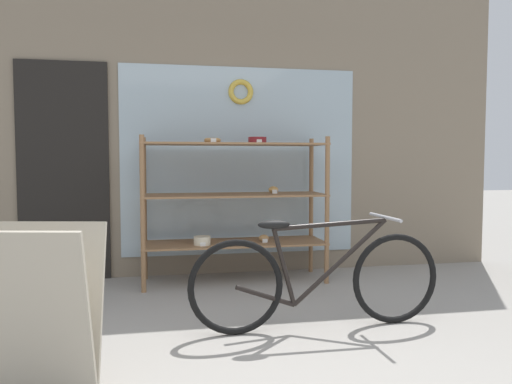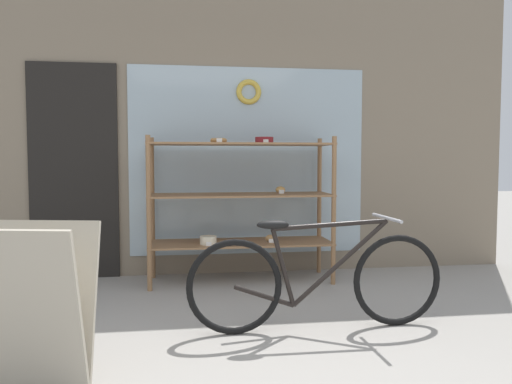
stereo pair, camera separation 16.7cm
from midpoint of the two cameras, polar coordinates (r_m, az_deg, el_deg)
The scene contains 4 objects.
storefront_facade at distance 5.13m, azimuth -2.68°, elevation 7.20°, with size 5.99×0.13×3.02m.
display_case at distance 4.74m, azimuth -0.75°, elevation -0.45°, with size 1.73×0.55×1.38m.
bicycle at distance 3.48m, azimuth 8.37°, elevation -9.88°, with size 1.79×0.46×0.77m.
sandwich_board at distance 2.73m, azimuth -22.76°, elevation -12.22°, with size 0.65×0.49×0.84m.
Camera 2 is at (-0.45, -2.18, 1.16)m, focal length 35.00 mm.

